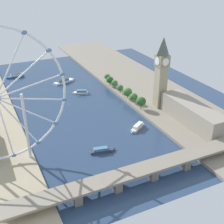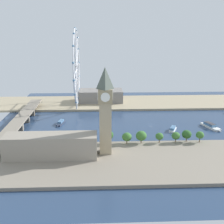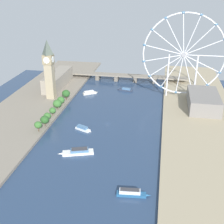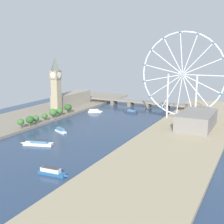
{
  "view_description": "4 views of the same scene",
  "coord_description": "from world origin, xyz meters",
  "views": [
    {
      "loc": [
        96.8,
        326.55,
        156.78
      ],
      "look_at": [
        -20.42,
        80.58,
        19.99
      ],
      "focal_mm": 48.59,
      "sensor_mm": 36.0,
      "label": 1
    },
    {
      "loc": [
        -351.64,
        64.37,
        116.52
      ],
      "look_at": [
        -13.34,
        49.9,
        20.71
      ],
      "focal_mm": 47.44,
      "sensor_mm": 36.0,
      "label": 2
    },
    {
      "loc": [
        59.78,
        -304.73,
        155.17
      ],
      "look_at": [
        5.43,
        -0.54,
        15.39
      ],
      "focal_mm": 47.06,
      "sensor_mm": 36.0,
      "label": 3
    },
    {
      "loc": [
        181.72,
        -290.7,
        95.93
      ],
      "look_at": [
        -5.51,
        73.37,
        7.98
      ],
      "focal_mm": 47.43,
      "sensor_mm": 36.0,
      "label": 4
    }
  ],
  "objects": [
    {
      "name": "river_bridge",
      "position": [
        -0.0,
        162.54,
        7.69
      ],
      "size": [
        199.68,
        16.26,
        10.28
      ],
      "color": "gray",
      "rests_on": "ground_plane"
    },
    {
      "name": "tour_boat_3",
      "position": [
        -44.58,
        91.18,
        2.16
      ],
      "size": [
        22.08,
        16.2,
        5.09
      ],
      "rotation": [
        0.0,
        0.0,
        0.57
      ],
      "color": "beige",
      "rests_on": "ground_plane"
    },
    {
      "name": "tour_boat_0",
      "position": [
        5.83,
        114.06,
        1.89
      ],
      "size": [
        25.44,
        9.52,
        4.64
      ],
      "rotation": [
        0.0,
        0.0,
        2.94
      ],
      "color": "#2D384C",
      "rests_on": "ground_plane"
    },
    {
      "name": "clock_tower",
      "position": [
        -91.68,
        59.42,
        45.14
      ],
      "size": [
        13.67,
        13.67,
        81.06
      ],
      "color": "tan",
      "rests_on": "riverbank_left"
    },
    {
      "name": "ferris_wheel",
      "position": [
        86.04,
        98.01,
        61.89
      ],
      "size": [
        112.56,
        3.2,
        115.4
      ],
      "color": "silver",
      "rests_on": "riverbank_right"
    },
    {
      "name": "riverbank_left",
      "position": [
        -108.84,
        0.0,
        1.5
      ],
      "size": [
        90.0,
        520.0,
        3.0
      ],
      "primitive_type": "cube",
      "color": "gray",
      "rests_on": "ground_plane"
    },
    {
      "name": "tour_boat_1",
      "position": [
        42.51,
        -121.72,
        2.52
      ],
      "size": [
        27.3,
        7.3,
        5.94
      ],
      "rotation": [
        0.0,
        0.0,
        0.09
      ],
      "color": "#235684",
      "rests_on": "ground_plane"
    },
    {
      "name": "parliament_block",
      "position": [
        -99.54,
        109.28,
        13.73
      ],
      "size": [
        22.0,
        83.72,
        21.46
      ],
      "primitive_type": "cube",
      "color": "gray",
      "rests_on": "riverbank_left"
    },
    {
      "name": "tree_row_embankment",
      "position": [
        -69.07,
        13.77,
        10.95
      ],
      "size": [
        12.64,
        104.38,
        14.16
      ],
      "color": "#513823",
      "rests_on": "riverbank_left"
    },
    {
      "name": "ground_plane",
      "position": [
        0.0,
        0.0,
        0.0
      ],
      "size": [
        387.68,
        387.68,
        0.0
      ],
      "primitive_type": "plane",
      "color": "navy"
    },
    {
      "name": "riverbank_right",
      "position": [
        108.84,
        0.0,
        1.5
      ],
      "size": [
        90.0,
        520.0,
        3.0
      ],
      "primitive_type": "cube",
      "color": "tan",
      "rests_on": "ground_plane"
    },
    {
      "name": "riverside_hall",
      "position": [
        114.43,
        62.17,
        12.2
      ],
      "size": [
        37.81,
        68.59,
        18.4
      ],
      "primitive_type": "cube",
      "color": "gray",
      "rests_on": "riverbank_right"
    },
    {
      "name": "tour_boat_2",
      "position": [
        -15.82,
        -70.25,
        2.22
      ],
      "size": [
        35.09,
        16.82,
        5.54
      ],
      "rotation": [
        0.0,
        0.0,
        3.45
      ],
      "color": "white",
      "rests_on": "ground_plane"
    },
    {
      "name": "tour_boat_4",
      "position": [
        -24.07,
        -21.88,
        2.14
      ],
      "size": [
        21.09,
        12.45,
        5.04
      ],
      "rotation": [
        0.0,
        0.0,
        5.86
      ],
      "color": "white",
      "rests_on": "ground_plane"
    }
  ]
}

